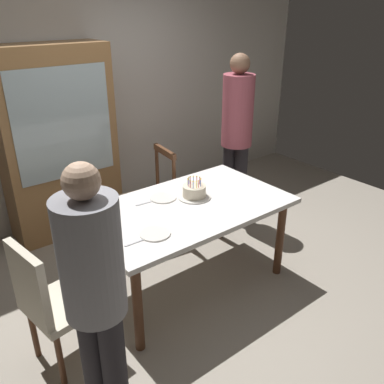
% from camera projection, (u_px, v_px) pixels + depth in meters
% --- Properties ---
extents(ground, '(6.40, 6.40, 0.00)m').
position_uv_depth(ground, '(188.00, 282.00, 3.57)').
color(ground, '#9E9384').
extents(back_wall, '(6.40, 0.10, 2.60)m').
position_uv_depth(back_wall, '(82.00, 98.00, 4.33)').
color(back_wall, beige).
rests_on(back_wall, ground).
extents(dining_table, '(1.65, 0.98, 0.76)m').
position_uv_depth(dining_table, '(187.00, 215.00, 3.28)').
color(dining_table, white).
rests_on(dining_table, ground).
extents(birthday_cake, '(0.28, 0.28, 0.17)m').
position_uv_depth(birthday_cake, '(194.00, 192.00, 3.35)').
color(birthday_cake, silver).
rests_on(birthday_cake, dining_table).
extents(plate_near_celebrant, '(0.22, 0.22, 0.01)m').
position_uv_depth(plate_near_celebrant, '(155.00, 233.00, 2.83)').
color(plate_near_celebrant, white).
rests_on(plate_near_celebrant, dining_table).
extents(plate_far_side, '(0.22, 0.22, 0.01)m').
position_uv_depth(plate_far_side, '(163.00, 198.00, 3.35)').
color(plate_far_side, white).
rests_on(plate_far_side, dining_table).
extents(fork_near_celebrant, '(0.18, 0.02, 0.01)m').
position_uv_depth(fork_near_celebrant, '(136.00, 242.00, 2.74)').
color(fork_near_celebrant, silver).
rests_on(fork_near_celebrant, dining_table).
extents(fork_far_side, '(0.18, 0.03, 0.01)m').
position_uv_depth(fork_far_side, '(146.00, 203.00, 3.27)').
color(fork_far_side, silver).
rests_on(fork_far_side, dining_table).
extents(chair_spindle_back, '(0.49, 0.49, 0.95)m').
position_uv_depth(chair_spindle_back, '(151.00, 198.00, 4.04)').
color(chair_spindle_back, tan).
rests_on(chair_spindle_back, ground).
extents(chair_upholstered, '(0.50, 0.50, 0.95)m').
position_uv_depth(chair_upholstered, '(51.00, 300.00, 2.55)').
color(chair_upholstered, beige).
rests_on(chair_upholstered, ground).
extents(person_celebrant, '(0.32, 0.32, 1.60)m').
position_uv_depth(person_celebrant, '(95.00, 289.00, 2.05)').
color(person_celebrant, '#262328').
rests_on(person_celebrant, ground).
extents(person_guest, '(0.32, 0.32, 1.79)m').
position_uv_depth(person_guest, '(237.00, 130.00, 4.20)').
color(person_guest, '#262328').
rests_on(person_guest, ground).
extents(china_cabinet, '(1.10, 0.45, 1.90)m').
position_uv_depth(china_cabinet, '(58.00, 144.00, 4.04)').
color(china_cabinet, '#9E7042').
rests_on(china_cabinet, ground).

